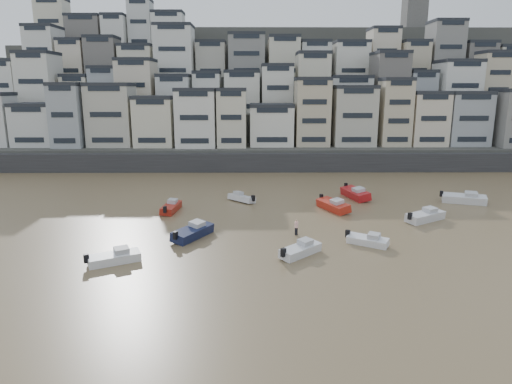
{
  "coord_description": "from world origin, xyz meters",
  "views": [
    {
      "loc": [
        7.43,
        -21.05,
        15.83
      ],
      "look_at": [
        7.88,
        30.0,
        4.0
      ],
      "focal_mm": 32.0,
      "sensor_mm": 36.0,
      "label": 1
    }
  ],
  "objects_px": {
    "boat_b": "(368,239)",
    "boat_e": "(333,204)",
    "boat_i": "(355,192)",
    "person_pink": "(296,227)",
    "boat_h": "(242,197)",
    "boat_f": "(171,206)",
    "boat_d": "(425,214)",
    "boat_j": "(114,256)",
    "boat_c": "(193,230)",
    "boat_a": "(301,248)",
    "boat_g": "(464,197)"
  },
  "relations": [
    {
      "from": "boat_d",
      "to": "boat_e",
      "type": "height_order",
      "value": "boat_e"
    },
    {
      "from": "boat_d",
      "to": "boat_i",
      "type": "distance_m",
      "value": 12.98
    },
    {
      "from": "person_pink",
      "to": "boat_a",
      "type": "bearing_deg",
      "value": -91.7
    },
    {
      "from": "boat_c",
      "to": "boat_i",
      "type": "distance_m",
      "value": 27.69
    },
    {
      "from": "boat_c",
      "to": "boat_e",
      "type": "xyz_separation_m",
      "value": [
        16.99,
        11.04,
        0.01
      ]
    },
    {
      "from": "boat_j",
      "to": "person_pink",
      "type": "relative_size",
      "value": 2.91
    },
    {
      "from": "boat_c",
      "to": "boat_e",
      "type": "distance_m",
      "value": 20.26
    },
    {
      "from": "boat_c",
      "to": "boat_e",
      "type": "bearing_deg",
      "value": -27.35
    },
    {
      "from": "boat_e",
      "to": "boat_h",
      "type": "xyz_separation_m",
      "value": [
        -12.09,
        4.79,
        -0.19
      ]
    },
    {
      "from": "boat_a",
      "to": "boat_g",
      "type": "relative_size",
      "value": 0.83
    },
    {
      "from": "boat_g",
      "to": "boat_i",
      "type": "relative_size",
      "value": 0.95
    },
    {
      "from": "boat_f",
      "to": "boat_i",
      "type": "relative_size",
      "value": 0.82
    },
    {
      "from": "boat_g",
      "to": "boat_h",
      "type": "distance_m",
      "value": 30.93
    },
    {
      "from": "boat_g",
      "to": "boat_j",
      "type": "height_order",
      "value": "boat_g"
    },
    {
      "from": "boat_i",
      "to": "person_pink",
      "type": "relative_size",
      "value": 3.77
    },
    {
      "from": "boat_b",
      "to": "boat_i",
      "type": "distance_m",
      "value": 20.36
    },
    {
      "from": "boat_d",
      "to": "boat_h",
      "type": "height_order",
      "value": "boat_d"
    },
    {
      "from": "boat_h",
      "to": "boat_j",
      "type": "bearing_deg",
      "value": 107.95
    },
    {
      "from": "boat_d",
      "to": "boat_j",
      "type": "relative_size",
      "value": 1.18
    },
    {
      "from": "boat_f",
      "to": "boat_h",
      "type": "relative_size",
      "value": 1.14
    },
    {
      "from": "boat_h",
      "to": "boat_j",
      "type": "height_order",
      "value": "boat_j"
    },
    {
      "from": "boat_c",
      "to": "boat_e",
      "type": "height_order",
      "value": "boat_e"
    },
    {
      "from": "boat_b",
      "to": "boat_g",
      "type": "height_order",
      "value": "boat_g"
    },
    {
      "from": "person_pink",
      "to": "boat_i",
      "type": "bearing_deg",
      "value": 58.67
    },
    {
      "from": "boat_g",
      "to": "boat_i",
      "type": "xyz_separation_m",
      "value": [
        -14.44,
        3.1,
        0.04
      ]
    },
    {
      "from": "boat_c",
      "to": "boat_d",
      "type": "bearing_deg",
      "value": -47.82
    },
    {
      "from": "boat_b",
      "to": "boat_e",
      "type": "bearing_deg",
      "value": 127.35
    },
    {
      "from": "boat_a",
      "to": "boat_d",
      "type": "distance_m",
      "value": 19.82
    },
    {
      "from": "boat_f",
      "to": "boat_j",
      "type": "relative_size",
      "value": 1.07
    },
    {
      "from": "boat_e",
      "to": "boat_i",
      "type": "bearing_deg",
      "value": 122.5
    },
    {
      "from": "boat_e",
      "to": "boat_g",
      "type": "relative_size",
      "value": 0.98
    },
    {
      "from": "boat_e",
      "to": "boat_f",
      "type": "distance_m",
      "value": 21.14
    },
    {
      "from": "boat_a",
      "to": "boat_h",
      "type": "bearing_deg",
      "value": 62.0
    },
    {
      "from": "boat_b",
      "to": "boat_f",
      "type": "height_order",
      "value": "boat_f"
    },
    {
      "from": "boat_c",
      "to": "boat_a",
      "type": "bearing_deg",
      "value": -86.04
    },
    {
      "from": "boat_a",
      "to": "boat_h",
      "type": "distance_m",
      "value": 21.98
    },
    {
      "from": "boat_e",
      "to": "boat_g",
      "type": "xyz_separation_m",
      "value": [
        18.81,
        3.49,
        0.02
      ]
    },
    {
      "from": "boat_b",
      "to": "boat_i",
      "type": "relative_size",
      "value": 0.69
    },
    {
      "from": "boat_c",
      "to": "boat_h",
      "type": "distance_m",
      "value": 16.57
    },
    {
      "from": "boat_d",
      "to": "boat_b",
      "type": "bearing_deg",
      "value": -168.93
    },
    {
      "from": "boat_i",
      "to": "boat_g",
      "type": "bearing_deg",
      "value": 62.93
    },
    {
      "from": "boat_h",
      "to": "boat_e",
      "type": "bearing_deg",
      "value": -157.79
    },
    {
      "from": "boat_d",
      "to": "boat_j",
      "type": "bearing_deg",
      "value": 169.42
    },
    {
      "from": "boat_a",
      "to": "person_pink",
      "type": "height_order",
      "value": "person_pink"
    },
    {
      "from": "boat_g",
      "to": "boat_h",
      "type": "relative_size",
      "value": 1.32
    },
    {
      "from": "boat_c",
      "to": "boat_f",
      "type": "xyz_separation_m",
      "value": [
        -4.15,
        10.67,
        -0.09
      ]
    },
    {
      "from": "boat_e",
      "to": "boat_j",
      "type": "relative_size",
      "value": 1.21
    },
    {
      "from": "boat_b",
      "to": "boat_j",
      "type": "distance_m",
      "value": 24.9
    },
    {
      "from": "boat_f",
      "to": "boat_j",
      "type": "xyz_separation_m",
      "value": [
        -2.12,
        -17.88,
        -0.05
      ]
    },
    {
      "from": "boat_i",
      "to": "boat_e",
      "type": "bearing_deg",
      "value": -48.54
    }
  ]
}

